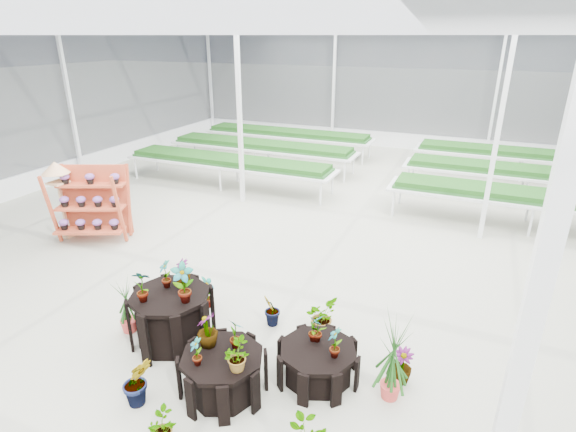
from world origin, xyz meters
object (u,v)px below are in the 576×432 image
at_px(plinth_mid, 223,374).
at_px(shelf_rack, 91,205).
at_px(bird_table, 61,200).
at_px(plinth_tall, 172,318).
at_px(plinth_low, 318,363).

height_order(plinth_mid, shelf_rack, shelf_rack).
height_order(shelf_rack, bird_table, bird_table).
height_order(plinth_tall, shelf_rack, shelf_rack).
bearing_deg(bird_table, plinth_mid, -9.55).
xyz_separation_m(plinth_tall, plinth_mid, (1.20, -0.60, -0.12)).
height_order(plinth_low, bird_table, bird_table).
relative_size(shelf_rack, bird_table, 0.93).
distance_m(plinth_low, bird_table, 7.04).
distance_m(plinth_low, shelf_rack, 6.39).
relative_size(plinth_tall, bird_table, 0.69).
distance_m(plinth_mid, shelf_rack, 5.77).
relative_size(plinth_low, bird_table, 0.61).
bearing_deg(plinth_mid, plinth_low, 34.99).
height_order(plinth_mid, bird_table, bird_table).
relative_size(plinth_tall, plinth_low, 1.12).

